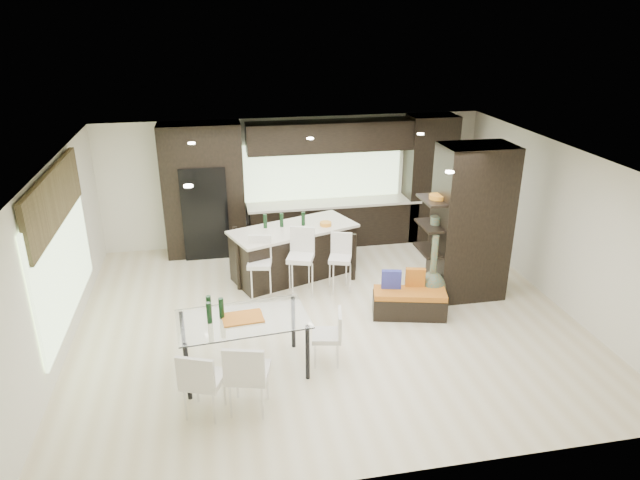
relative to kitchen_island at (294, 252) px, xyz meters
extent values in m
plane|color=beige|center=(0.29, -1.72, -0.49)|extent=(8.00, 8.00, 0.00)
cube|color=white|center=(0.29, 1.78, 0.86)|extent=(8.00, 0.02, 2.70)
cube|color=white|center=(-3.71, -1.72, 0.86)|extent=(0.02, 7.00, 2.70)
cube|color=white|center=(4.29, -1.72, 0.86)|extent=(0.02, 7.00, 2.70)
cube|color=white|center=(0.29, -1.72, 2.21)|extent=(8.00, 7.00, 0.02)
cube|color=#B2D199|center=(-3.67, -1.52, 0.86)|extent=(0.04, 3.20, 1.90)
cube|color=#B2D199|center=(0.89, 1.74, 1.06)|extent=(3.40, 0.04, 1.20)
cube|color=brown|center=(-3.64, -1.52, 1.76)|extent=(0.08, 3.00, 0.80)
cube|color=white|center=(0.29, -1.47, 2.19)|extent=(4.00, 3.00, 0.02)
cube|color=black|center=(0.79, 1.45, 0.86)|extent=(6.80, 0.68, 2.70)
cube|color=black|center=(-1.61, 1.40, 0.46)|extent=(0.90, 0.68, 1.90)
cube|color=black|center=(2.89, -1.32, 0.86)|extent=(1.20, 0.80, 2.70)
cube|color=black|center=(0.00, 0.00, 0.00)|extent=(2.53, 1.75, 0.97)
cube|color=silver|center=(-0.72, -0.80, -0.03)|extent=(0.47, 0.47, 0.90)
cube|color=silver|center=(0.00, -0.82, 0.01)|extent=(0.56, 0.56, 0.99)
cube|color=silver|center=(0.72, -0.79, -0.06)|extent=(0.49, 0.49, 0.86)
cube|color=black|center=(1.64, -1.91, -0.26)|extent=(1.27, 0.73, 0.46)
cube|color=white|center=(-1.14, -2.96, -0.06)|extent=(1.84, 1.14, 0.85)
cube|color=silver|center=(-1.14, -3.79, -0.02)|extent=(0.62, 0.62, 0.94)
cube|color=silver|center=(-1.69, -3.77, -0.05)|extent=(0.62, 0.62, 0.87)
cube|color=silver|center=(0.03, -2.96, -0.11)|extent=(0.48, 0.48, 0.76)
camera|label=1|loc=(-1.38, -9.81, 4.27)|focal=32.00mm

